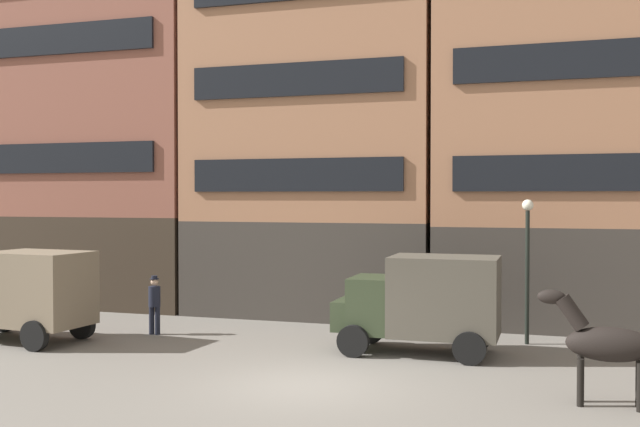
{
  "coord_description": "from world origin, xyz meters",
  "views": [
    {
      "loc": [
        5.16,
        -15.42,
        4.18
      ],
      "look_at": [
        -0.29,
        2.1,
        3.78
      ],
      "focal_mm": 41.29,
      "sensor_mm": 36.0,
      "label": 1
    }
  ],
  "objects_px": {
    "pedestrian_officer": "(154,302)",
    "delivery_truck_near": "(423,301)",
    "delivery_truck_far": "(23,292)",
    "draft_horse": "(605,343)",
    "streetlamp_curbside": "(527,250)"
  },
  "relations": [
    {
      "from": "delivery_truck_far",
      "to": "delivery_truck_near",
      "type": "bearing_deg",
      "value": 8.68
    },
    {
      "from": "delivery_truck_far",
      "to": "pedestrian_officer",
      "type": "bearing_deg",
      "value": 33.72
    },
    {
      "from": "pedestrian_officer",
      "to": "delivery_truck_near",
      "type": "bearing_deg",
      "value": -2.36
    },
    {
      "from": "draft_horse",
      "to": "delivery_truck_near",
      "type": "bearing_deg",
      "value": 138.34
    },
    {
      "from": "pedestrian_officer",
      "to": "streetlamp_curbside",
      "type": "height_order",
      "value": "streetlamp_curbside"
    },
    {
      "from": "draft_horse",
      "to": "pedestrian_officer",
      "type": "distance_m",
      "value": 13.2
    },
    {
      "from": "delivery_truck_far",
      "to": "pedestrian_officer",
      "type": "height_order",
      "value": "delivery_truck_far"
    },
    {
      "from": "delivery_truck_far",
      "to": "draft_horse",
      "type": "bearing_deg",
      "value": -7.55
    },
    {
      "from": "draft_horse",
      "to": "streetlamp_curbside",
      "type": "relative_size",
      "value": 0.57
    },
    {
      "from": "draft_horse",
      "to": "delivery_truck_far",
      "type": "relative_size",
      "value": 0.52
    },
    {
      "from": "delivery_truck_near",
      "to": "delivery_truck_far",
      "type": "distance_m",
      "value": 11.49
    },
    {
      "from": "delivery_truck_far",
      "to": "streetlamp_curbside",
      "type": "distance_m",
      "value": 14.58
    },
    {
      "from": "delivery_truck_near",
      "to": "delivery_truck_far",
      "type": "relative_size",
      "value": 0.97
    },
    {
      "from": "pedestrian_officer",
      "to": "streetlamp_curbside",
      "type": "relative_size",
      "value": 0.44
    },
    {
      "from": "draft_horse",
      "to": "pedestrian_officer",
      "type": "height_order",
      "value": "draft_horse"
    }
  ]
}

